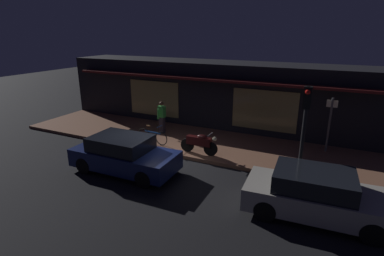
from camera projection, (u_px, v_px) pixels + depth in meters
name	position (u px, v px, depth m)	size (l,w,h in m)	color
ground_plane	(156.00, 164.00, 12.41)	(60.00, 60.00, 0.00)	black
sidewalk_slab	(188.00, 140.00, 14.95)	(18.00, 4.00, 0.15)	brown
storefront_building	(214.00, 94.00, 17.33)	(18.00, 3.30, 3.60)	black
motorcycle	(200.00, 143.00, 12.98)	(1.70, 0.55, 0.97)	black
bicycle_parked	(153.00, 136.00, 14.23)	(1.66, 0.42, 0.91)	black
person_photographer	(162.00, 117.00, 15.55)	(0.42, 0.62, 1.67)	#28232D
sign_post	(330.00, 122.00, 12.97)	(0.44, 0.09, 2.40)	#47474C
traffic_light_pole	(305.00, 122.00, 9.60)	(0.24, 0.33, 3.60)	black
parked_car_near	(124.00, 154.00, 11.60)	(4.13, 1.85, 1.42)	black
parked_car_far	(316.00, 195.00, 8.75)	(4.20, 2.01, 1.42)	black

